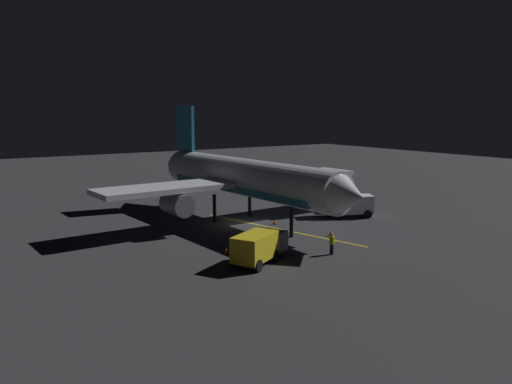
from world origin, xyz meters
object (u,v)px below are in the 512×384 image
(traffic_cone_near_right, at_px, (275,222))
(traffic_cone_under_wing, at_px, (225,230))
(traffic_cone_near_left, at_px, (226,251))
(airliner, at_px, (242,178))
(catering_truck, at_px, (345,206))
(baggage_truck, at_px, (259,247))
(ground_crew_worker, at_px, (332,244))
(traffic_cone_far, at_px, (331,233))

(traffic_cone_near_right, xyz_separation_m, traffic_cone_under_wing, (6.08, 0.42, 0.00))
(traffic_cone_near_left, relative_size, traffic_cone_near_right, 1.00)
(traffic_cone_near_right, bearing_deg, airliner, -48.57)
(airliner, bearing_deg, traffic_cone_near_left, 51.97)
(airliner, relative_size, traffic_cone_near_left, 59.97)
(traffic_cone_near_right, bearing_deg, catering_truck, 171.78)
(baggage_truck, relative_size, ground_crew_worker, 3.48)
(baggage_truck, height_order, traffic_cone_under_wing, baggage_truck)
(airliner, xyz_separation_m, traffic_cone_near_right, (-2.32, 2.62, -4.31))
(airliner, distance_m, traffic_cone_under_wing, 6.49)
(baggage_truck, bearing_deg, ground_crew_worker, 167.14)
(ground_crew_worker, bearing_deg, baggage_truck, -12.86)
(airliner, height_order, traffic_cone_under_wing, airliner)
(airliner, relative_size, traffic_cone_near_right, 59.97)
(airliner, relative_size, traffic_cone_under_wing, 59.97)
(airliner, bearing_deg, baggage_truck, 63.29)
(traffic_cone_near_left, bearing_deg, catering_truck, -163.08)
(traffic_cone_near_right, height_order, traffic_cone_far, same)
(airliner, bearing_deg, traffic_cone_near_right, 131.43)
(catering_truck, relative_size, traffic_cone_near_left, 11.86)
(traffic_cone_near_right, xyz_separation_m, traffic_cone_far, (-1.38, 6.87, 0.00))
(baggage_truck, height_order, traffic_cone_far, baggage_truck)
(catering_truck, xyz_separation_m, traffic_cone_far, (7.09, 5.65, -0.98))
(catering_truck, distance_m, traffic_cone_near_left, 18.93)
(traffic_cone_near_left, height_order, traffic_cone_under_wing, same)
(traffic_cone_near_left, xyz_separation_m, traffic_cone_near_right, (-9.63, -6.72, 0.00))
(airliner, distance_m, traffic_cone_far, 11.06)
(ground_crew_worker, bearing_deg, airliner, -91.29)
(ground_crew_worker, bearing_deg, traffic_cone_near_left, -34.21)
(ground_crew_worker, bearing_deg, traffic_cone_far, -131.04)
(ground_crew_worker, bearing_deg, catering_truck, -137.25)
(airliner, xyz_separation_m, baggage_truck, (6.40, 12.71, -3.35))
(airliner, distance_m, ground_crew_worker, 14.58)
(baggage_truck, xyz_separation_m, traffic_cone_near_left, (0.91, -3.37, -0.97))
(baggage_truck, distance_m, ground_crew_worker, 6.25)
(airliner, height_order, traffic_cone_far, airliner)
(ground_crew_worker, bearing_deg, traffic_cone_under_wing, -72.68)
(airliner, bearing_deg, traffic_cone_far, 111.24)
(baggage_truck, height_order, catering_truck, catering_truck)
(traffic_cone_near_left, relative_size, traffic_cone_under_wing, 1.00)
(traffic_cone_near_right, relative_size, traffic_cone_far, 1.00)
(catering_truck, bearing_deg, traffic_cone_under_wing, -3.15)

